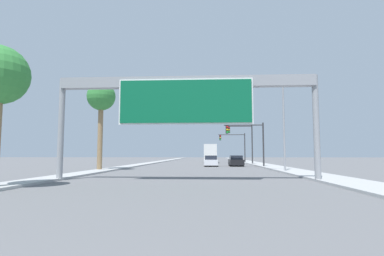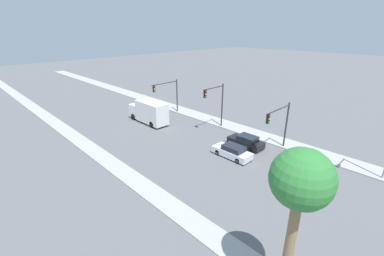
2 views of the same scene
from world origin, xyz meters
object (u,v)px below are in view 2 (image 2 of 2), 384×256
(truck_box_primary, at_px, (149,112))
(traffic_light_far_intersection, at_px, (169,92))
(car_far_center, at_px, (232,152))
(traffic_light_near_intersection, at_px, (280,120))
(car_far_right, at_px, (246,141))
(palm_tree_background, at_px, (301,184))
(traffic_light_mid_block, at_px, (217,100))

(truck_box_primary, bearing_deg, traffic_light_far_intersection, 12.30)
(car_far_center, relative_size, traffic_light_near_intersection, 0.81)
(truck_box_primary, height_order, traffic_light_far_intersection, traffic_light_far_intersection)
(car_far_right, height_order, palm_tree_background, palm_tree_background)
(traffic_light_mid_block, height_order, palm_tree_background, palm_tree_background)
(car_far_center, bearing_deg, palm_tree_background, -133.44)
(car_far_center, height_order, traffic_light_mid_block, traffic_light_mid_block)
(car_far_center, relative_size, car_far_right, 1.04)
(traffic_light_far_intersection, relative_size, palm_tree_background, 0.64)
(traffic_light_far_intersection, xyz_separation_m, palm_tree_background, (-16.32, -29.13, 3.36))
(car_far_center, xyz_separation_m, truck_box_primary, (-0.00, 16.07, 1.07))
(truck_box_primary, height_order, traffic_light_near_intersection, traffic_light_near_intersection)
(truck_box_primary, distance_m, traffic_light_mid_block, 10.78)
(palm_tree_background, bearing_deg, traffic_light_mid_block, 48.65)
(palm_tree_background, bearing_deg, traffic_light_near_intersection, 29.16)
(traffic_light_far_intersection, distance_m, palm_tree_background, 33.56)
(traffic_light_near_intersection, xyz_separation_m, palm_tree_background, (-16.37, -9.13, 3.39))
(traffic_light_near_intersection, distance_m, traffic_light_far_intersection, 20.00)
(truck_box_primary, relative_size, traffic_light_near_intersection, 1.31)
(truck_box_primary, distance_m, traffic_light_far_intersection, 5.55)
(traffic_light_mid_block, relative_size, traffic_light_far_intersection, 1.13)
(truck_box_primary, bearing_deg, traffic_light_near_intersection, -75.13)
(car_far_center, height_order, traffic_light_far_intersection, traffic_light_far_intersection)
(truck_box_primary, distance_m, traffic_light_near_intersection, 19.69)
(traffic_light_near_intersection, bearing_deg, car_far_right, 114.40)
(traffic_light_mid_block, bearing_deg, car_far_center, -127.50)
(car_far_center, relative_size, traffic_light_far_intersection, 0.80)
(car_far_right, height_order, traffic_light_near_intersection, traffic_light_near_intersection)
(traffic_light_far_intersection, bearing_deg, palm_tree_background, -119.26)
(truck_box_primary, bearing_deg, car_far_center, -90.00)
(car_far_right, distance_m, truck_box_primary, 15.98)
(car_far_center, distance_m, traffic_light_far_intersection, 18.15)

